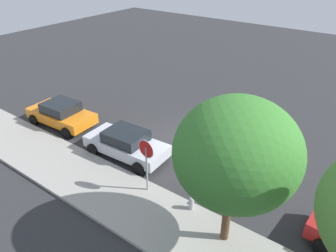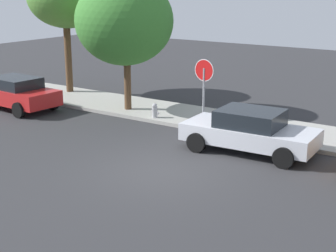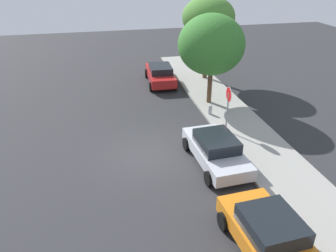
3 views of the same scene
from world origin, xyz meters
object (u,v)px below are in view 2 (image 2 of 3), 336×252
object	(u,v)px
stop_sign	(204,81)
parked_car_silver	(250,131)
street_tree_near_corner	(124,21)
parked_car_red	(14,92)
fire_hydrant	(155,112)

from	to	relation	value
stop_sign	parked_car_silver	size ratio (longest dim) A/B	0.60
street_tree_near_corner	parked_car_red	bearing A→B (deg)	-153.26
parked_car_silver	street_tree_near_corner	bearing A→B (deg)	163.82
parked_car_red	street_tree_near_corner	size ratio (longest dim) A/B	0.80
stop_sign	parked_car_red	bearing A→B (deg)	-167.50
stop_sign	parked_car_red	size ratio (longest dim) A/B	0.58
parked_car_silver	parked_car_red	size ratio (longest dim) A/B	0.97
parked_car_silver	parked_car_red	distance (m)	10.94
parked_car_silver	fire_hydrant	size ratio (longest dim) A/B	6.05
stop_sign	street_tree_near_corner	world-z (taller)	street_tree_near_corner
fire_hydrant	street_tree_near_corner	bearing A→B (deg)	164.76
street_tree_near_corner	stop_sign	bearing A→B (deg)	-5.24
stop_sign	parked_car_silver	xyz separation A→B (m)	(2.61, -1.54, -1.09)
stop_sign	parked_car_silver	bearing A→B (deg)	-30.56
stop_sign	parked_car_red	world-z (taller)	stop_sign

